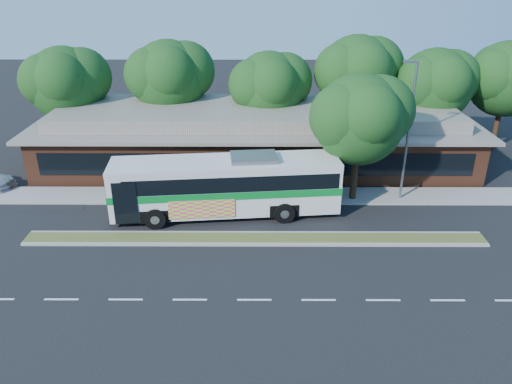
{
  "coord_description": "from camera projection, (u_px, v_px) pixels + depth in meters",
  "views": [
    {
      "loc": [
        0.16,
        -24.03,
        14.19
      ],
      "look_at": [
        0.05,
        2.74,
        2.0
      ],
      "focal_mm": 35.0,
      "sensor_mm": 36.0,
      "label": 1
    }
  ],
  "objects": [
    {
      "name": "tree_bg_d",
      "position": [
        362.0,
        72.0,
        39.75
      ],
      "size": [
        6.91,
        6.2,
        9.37
      ],
      "color": "black",
      "rests_on": "ground"
    },
    {
      "name": "tree_bg_b",
      "position": [
        174.0,
        76.0,
        39.92
      ],
      "size": [
        6.69,
        6.0,
        9.0
      ],
      "color": "black",
      "rests_on": "ground"
    },
    {
      "name": "lamp_post",
      "position": [
        408.0,
        128.0,
        31.14
      ],
      "size": [
        0.93,
        0.18,
        9.07
      ],
      "color": "slate",
      "rests_on": "ground"
    },
    {
      "name": "transit_bus",
      "position": [
        227.0,
        182.0,
        30.32
      ],
      "size": [
        14.04,
        4.37,
        3.88
      ],
      "rotation": [
        0.0,
        0.0,
        0.1
      ],
      "color": "silver",
      "rests_on": "ground"
    },
    {
      "name": "sidewalk_tree",
      "position": [
        366.0,
        117.0,
        30.96
      ],
      "size": [
        6.34,
        5.69,
        8.32
      ],
      "color": "black",
      "rests_on": "ground"
    },
    {
      "name": "median_strip",
      "position": [
        255.0,
        238.0,
        28.26
      ],
      "size": [
        26.0,
        1.1,
        0.15
      ],
      "primitive_type": "cube",
      "color": "#424A1F",
      "rests_on": "ground"
    },
    {
      "name": "tree_bg_a",
      "position": [
        71.0,
        82.0,
        39.15
      ],
      "size": [
        6.47,
        5.8,
        8.63
      ],
      "color": "black",
      "rests_on": "ground"
    },
    {
      "name": "tree_bg_c",
      "position": [
        274.0,
        85.0,
        39.2
      ],
      "size": [
        6.24,
        5.6,
        8.26
      ],
      "color": "black",
      "rests_on": "ground"
    },
    {
      "name": "tree_bg_f",
      "position": [
        511.0,
        77.0,
        39.85
      ],
      "size": [
        6.69,
        6.0,
        8.92
      ],
      "color": "black",
      "rests_on": "ground"
    },
    {
      "name": "parking_lot",
      "position": [
        13.0,
        175.0,
        36.91
      ],
      "size": [
        14.0,
        12.0,
        0.01
      ],
      "primitive_type": "cube",
      "color": "black",
      "rests_on": "ground"
    },
    {
      "name": "sidewalk",
      "position": [
        255.0,
        196.0,
        33.55
      ],
      "size": [
        44.0,
        2.6,
        0.12
      ],
      "primitive_type": "cube",
      "color": "gray",
      "rests_on": "ground"
    },
    {
      "name": "ground",
      "position": [
        255.0,
        245.0,
        27.75
      ],
      "size": [
        120.0,
        120.0,
        0.0
      ],
      "primitive_type": "plane",
      "color": "black",
      "rests_on": "ground"
    },
    {
      "name": "tree_bg_e",
      "position": [
        440.0,
        83.0,
        39.09
      ],
      "size": [
        6.47,
        5.8,
        8.5
      ],
      "color": "black",
      "rests_on": "ground"
    },
    {
      "name": "plaza_building",
      "position": [
        256.0,
        136.0,
        38.69
      ],
      "size": [
        33.2,
        11.2,
        4.45
      ],
      "color": "#5B2E1C",
      "rests_on": "ground"
    }
  ]
}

